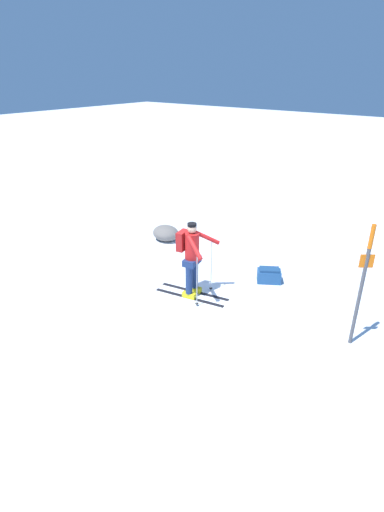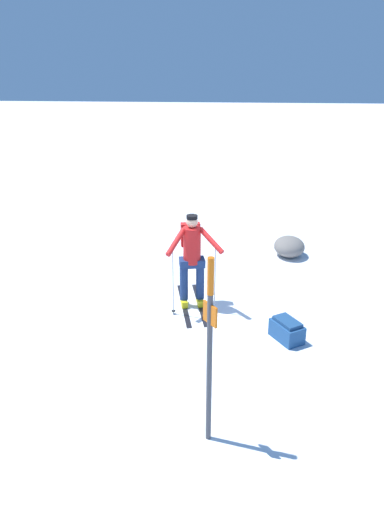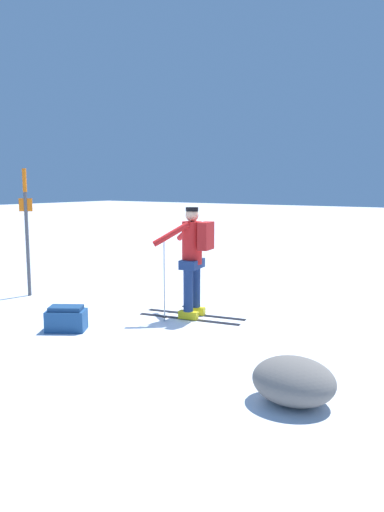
{
  "view_description": "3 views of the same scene",
  "coord_description": "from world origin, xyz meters",
  "px_view_note": "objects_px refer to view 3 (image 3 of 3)",
  "views": [
    {
      "loc": [
        -4.49,
        6.12,
        4.66
      ],
      "look_at": [
        0.28,
        -0.01,
        0.97
      ],
      "focal_mm": 28.0,
      "sensor_mm": 36.0,
      "label": 1
    },
    {
      "loc": [
        -7.84,
        -0.62,
        4.31
      ],
      "look_at": [
        0.28,
        -0.01,
        0.97
      ],
      "focal_mm": 35.0,
      "sensor_mm": 36.0,
      "label": 2
    },
    {
      "loc": [
        4.59,
        -6.3,
        2.07
      ],
      "look_at": [
        0.28,
        -0.01,
        0.97
      ],
      "focal_mm": 35.0,
      "sensor_mm": 36.0,
      "label": 3
    }
  ],
  "objects_px": {
    "dropped_backpack": "(66,319)",
    "trail_marker": "(26,221)",
    "rock_boulder": "(294,381)",
    "skier": "(193,255)"
  },
  "relations": [
    {
      "from": "dropped_backpack",
      "to": "trail_marker",
      "type": "height_order",
      "value": "trail_marker"
    },
    {
      "from": "dropped_backpack",
      "to": "trail_marker",
      "type": "bearing_deg",
      "value": 153.44
    },
    {
      "from": "skier",
      "to": "dropped_backpack",
      "type": "relative_size",
      "value": 2.7
    },
    {
      "from": "trail_marker",
      "to": "rock_boulder",
      "type": "bearing_deg",
      "value": -14.8
    },
    {
      "from": "dropped_backpack",
      "to": "trail_marker",
      "type": "relative_size",
      "value": 0.27
    },
    {
      "from": "dropped_backpack",
      "to": "trail_marker",
      "type": "distance_m",
      "value": 2.87
    },
    {
      "from": "dropped_backpack",
      "to": "skier",
      "type": "bearing_deg",
      "value": 56.08
    },
    {
      "from": "trail_marker",
      "to": "dropped_backpack",
      "type": "bearing_deg",
      "value": -26.56
    },
    {
      "from": "skier",
      "to": "rock_boulder",
      "type": "height_order",
      "value": "skier"
    },
    {
      "from": "skier",
      "to": "rock_boulder",
      "type": "xyz_separation_m",
      "value": [
        2.54,
        -2.03,
        -0.76
      ]
    }
  ]
}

